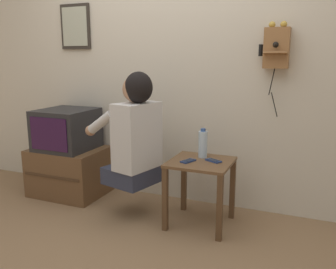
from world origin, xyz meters
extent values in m
plane|color=#846647|center=(0.00, 0.00, 0.00)|extent=(14.00, 14.00, 0.00)
cube|color=beige|center=(0.00, 1.05, 1.27)|extent=(6.80, 0.05, 2.55)
cube|color=brown|center=(0.42, 0.59, 0.51)|extent=(0.47, 0.46, 0.02)
cube|color=#523822|center=(0.20, 0.38, 0.25)|extent=(0.04, 0.04, 0.50)
cube|color=#523822|center=(0.63, 0.38, 0.25)|extent=(0.04, 0.04, 0.50)
cube|color=#523822|center=(0.20, 0.79, 0.25)|extent=(0.04, 0.04, 0.50)
cube|color=#523822|center=(0.63, 0.79, 0.25)|extent=(0.04, 0.04, 0.50)
cube|color=#2D3347|center=(-0.16, 0.52, 0.36)|extent=(0.44, 0.43, 0.14)
cube|color=silver|center=(-0.09, 0.50, 0.69)|extent=(0.31, 0.42, 0.53)
sphere|color=#A37556|center=(-0.09, 0.50, 1.06)|extent=(0.21, 0.21, 0.21)
ellipsoid|color=black|center=(-0.06, 0.50, 1.07)|extent=(0.26, 0.27, 0.24)
cylinder|color=silver|center=(-0.36, 0.41, 0.80)|extent=(0.31, 0.15, 0.23)
cylinder|color=silver|center=(-0.28, 0.72, 0.80)|extent=(0.31, 0.15, 0.23)
sphere|color=#A37556|center=(-0.48, 0.44, 0.72)|extent=(0.09, 0.09, 0.09)
sphere|color=#A37556|center=(-0.40, 0.75, 0.72)|extent=(0.09, 0.09, 0.09)
cube|color=brown|center=(-0.95, 0.73, 0.23)|extent=(0.67, 0.52, 0.45)
cube|color=#432E1C|center=(-0.95, 0.46, 0.25)|extent=(0.61, 0.01, 0.02)
cube|color=#232326|center=(-0.95, 0.72, 0.64)|extent=(0.48, 0.49, 0.38)
cube|color=#280F33|center=(-0.95, 0.47, 0.64)|extent=(0.39, 0.01, 0.29)
cube|color=olive|center=(0.89, 0.97, 1.37)|extent=(0.19, 0.11, 0.31)
cube|color=olive|center=(0.89, 0.88, 1.33)|extent=(0.17, 0.07, 0.03)
sphere|color=#B79338|center=(0.84, 0.96, 1.54)|extent=(0.05, 0.05, 0.05)
sphere|color=#B79338|center=(0.93, 0.96, 1.54)|extent=(0.05, 0.05, 0.05)
cone|color=black|center=(0.89, 0.86, 1.39)|extent=(0.04, 0.05, 0.04)
cylinder|color=black|center=(0.77, 0.97, 1.35)|extent=(0.03, 0.03, 0.09)
cylinder|color=black|center=(0.87, 0.95, 1.12)|extent=(0.04, 0.04, 0.22)
cylinder|color=black|center=(0.89, 0.96, 0.94)|extent=(0.07, 0.06, 0.19)
cube|color=#2D2823|center=(-1.01, 1.01, 1.59)|extent=(0.33, 0.02, 0.42)
cube|color=#A8AD99|center=(-1.01, 1.00, 1.59)|extent=(0.28, 0.01, 0.36)
cube|color=navy|center=(0.33, 0.53, 0.53)|extent=(0.10, 0.14, 0.01)
cube|color=black|center=(0.33, 0.53, 0.53)|extent=(0.08, 0.11, 0.00)
cube|color=navy|center=(0.51, 0.61, 0.53)|extent=(0.14, 0.11, 0.01)
cube|color=black|center=(0.51, 0.61, 0.53)|extent=(0.11, 0.09, 0.00)
cylinder|color=#ADC6DB|center=(0.40, 0.69, 0.63)|extent=(0.07, 0.07, 0.21)
cylinder|color=#2D4C8C|center=(0.40, 0.69, 0.74)|extent=(0.04, 0.04, 0.02)
camera|label=1|loc=(1.20, -1.94, 1.29)|focal=38.00mm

